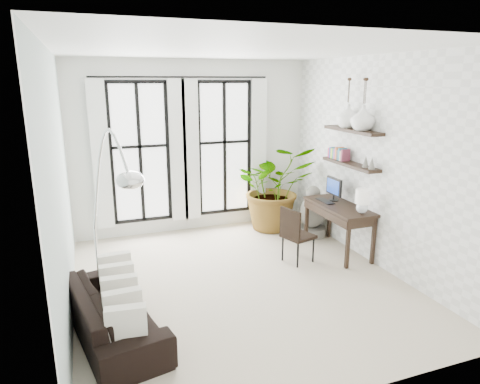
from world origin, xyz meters
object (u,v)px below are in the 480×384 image
buddha (312,215)px  desk (340,210)px  arc_lamp (109,175)px  plant (274,187)px  sofa (112,312)px  desk_chair (295,232)px

buddha → desk: bearing=-89.9°
desk → arc_lamp: (-3.64, -0.74, 1.01)m
plant → sofa: bearing=-140.2°
desk → buddha: bearing=90.1°
desk_chair → arc_lamp: 3.09m
buddha → arc_lamp: bearing=-155.8°
plant → buddha: size_ratio=1.75×
desk_chair → buddha: buddha is taller
plant → desk: size_ratio=1.20×
buddha → desk_chair: bearing=-131.3°
plant → arc_lamp: 3.98m
desk_chair → buddha: 1.35m
arc_lamp → buddha: bearing=24.2°
desk → arc_lamp: size_ratio=0.60×
desk_chair → arc_lamp: bearing=175.8°
desk → desk_chair: (-0.89, -0.11, -0.24)m
arc_lamp → sofa: bearing=-103.1°
desk_chair → plant: bearing=59.6°
desk → sofa: bearing=-162.4°
desk_chair → arc_lamp: size_ratio=0.39×
plant → buddha: plant is taller
desk_chair → sofa: bearing=-176.5°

